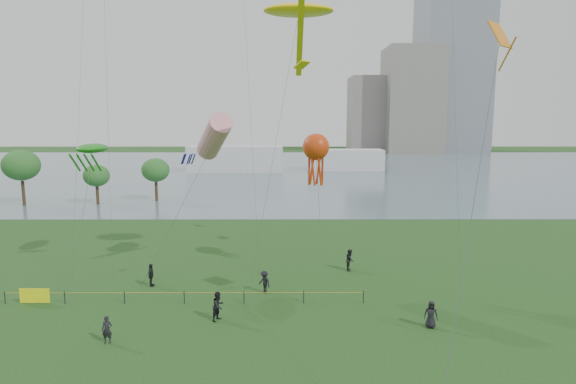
{
  "coord_description": "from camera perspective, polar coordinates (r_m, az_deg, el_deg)",
  "views": [
    {
      "loc": [
        -0.08,
        -17.8,
        12.22
      ],
      "look_at": [
        0.0,
        10.0,
        8.0
      ],
      "focal_mm": 30.0,
      "sensor_mm": 36.0,
      "label": 1
    }
  ],
  "objects": [
    {
      "name": "lake",
      "position": [
        118.43,
        -0.13,
        2.71
      ],
      "size": [
        400.0,
        120.0,
        0.08
      ],
      "primitive_type": "cube",
      "color": "slate",
      "rests_on": "ground_plane"
    },
    {
      "name": "building_mid",
      "position": [
        185.73,
        14.44,
        10.45
      ],
      "size": [
        20.0,
        20.0,
        38.0
      ],
      "primitive_type": "cube",
      "color": "slate",
      "rests_on": "ground_plane"
    },
    {
      "name": "building_low",
      "position": [
        188.56,
        9.75,
        9.04
      ],
      "size": [
        16.0,
        18.0,
        28.0
      ],
      "primitive_type": "cube",
      "color": "slate",
      "rests_on": "ground_plane"
    },
    {
      "name": "pavilion_left",
      "position": [
        113.8,
        -6.19,
        3.93
      ],
      "size": [
        22.0,
        8.0,
        6.0
      ],
      "primitive_type": "cube",
      "color": "silver",
      "rests_on": "ground_plane"
    },
    {
      "name": "pavilion_right",
      "position": [
        117.06,
        6.76,
        3.8
      ],
      "size": [
        18.0,
        7.0,
        5.0
      ],
      "primitive_type": "cube",
      "color": "silver",
      "rests_on": "ground_plane"
    },
    {
      "name": "trees",
      "position": [
        76.16,
        -28.47,
        2.35
      ],
      "size": [
        33.29,
        13.79,
        7.95
      ],
      "color": "#332717",
      "rests_on": "ground_plane"
    },
    {
      "name": "fence",
      "position": [
        35.36,
        -22.14,
        -11.29
      ],
      "size": [
        24.07,
        0.07,
        1.05
      ],
      "color": "black",
      "rests_on": "ground_plane"
    },
    {
      "name": "spectator_a",
      "position": [
        30.51,
        -8.25,
        -13.22
      ],
      "size": [
        1.04,
        1.11,
        1.81
      ],
      "primitive_type": "imported",
      "rotation": [
        0.0,
        0.0,
        1.05
      ],
      "color": "black",
      "rests_on": "ground_plane"
    },
    {
      "name": "spectator_b",
      "position": [
        34.68,
        -2.81,
        -10.6
      ],
      "size": [
        1.16,
        1.15,
        1.6
      ],
      "primitive_type": "imported",
      "rotation": [
        0.0,
        0.0,
        -0.78
      ],
      "color": "black",
      "rests_on": "ground_plane"
    },
    {
      "name": "spectator_c",
      "position": [
        37.34,
        -15.93,
        -9.45
      ],
      "size": [
        0.44,
        1.0,
        1.68
      ],
      "primitive_type": "imported",
      "rotation": [
        0.0,
        0.0,
        1.54
      ],
      "color": "black",
      "rests_on": "ground_plane"
    },
    {
      "name": "spectator_d",
      "position": [
        30.46,
        16.58,
        -13.73
      ],
      "size": [
        0.91,
        0.72,
        1.63
      ],
      "primitive_type": "imported",
      "rotation": [
        0.0,
        0.0,
        -0.28
      ],
      "color": "black",
      "rests_on": "ground_plane"
    },
    {
      "name": "spectator_f",
      "position": [
        29.21,
        -20.65,
        -15.02
      ],
      "size": [
        0.59,
        0.41,
        1.55
      ],
      "primitive_type": "imported",
      "rotation": [
        0.0,
        0.0,
        0.08
      ],
      "color": "black",
      "rests_on": "ground_plane"
    },
    {
      "name": "spectator_g",
      "position": [
        39.87,
        7.36,
        -7.98
      ],
      "size": [
        0.81,
        0.96,
        1.74
      ],
      "primitive_type": "imported",
      "rotation": [
        0.0,
        0.0,
        1.38
      ],
      "color": "black",
      "rests_on": "ground_plane"
    },
    {
      "name": "kite_stingray",
      "position": [
        35.18,
        1.26,
        20.61
      ],
      "size": [
        5.87,
        10.0,
        19.99
      ],
      "rotation": [
        0.0,
        0.0,
        -0.18
      ],
      "color": "#3F3F42"
    },
    {
      "name": "kite_windsock",
      "position": [
        37.33,
        -8.77,
        6.47
      ],
      "size": [
        7.0,
        5.4,
        12.77
      ],
      "rotation": [
        0.0,
        0.0,
        0.35
      ],
      "color": "#3F3F42"
    },
    {
      "name": "kite_creature",
      "position": [
        41.52,
        -22.17,
        4.76
      ],
      "size": [
        2.15,
        7.97,
        10.3
      ],
      "rotation": [
        0.0,
        0.0,
        0.15
      ],
      "color": "#3F3F42"
    },
    {
      "name": "kite_octopus",
      "position": [
        36.43,
        3.34,
        5.21
      ],
      "size": [
        2.01,
        7.22,
        11.16
      ],
      "rotation": [
        0.0,
        0.0,
        -0.08
      ],
      "color": "#3F3F42"
    },
    {
      "name": "kite_delta",
      "position": [
        24.75,
        23.65,
        14.95
      ],
      "size": [
        6.2,
        10.14,
        16.72
      ],
      "rotation": [
        0.0,
        0.0,
        0.14
      ],
      "color": "#3F3F42"
    }
  ]
}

